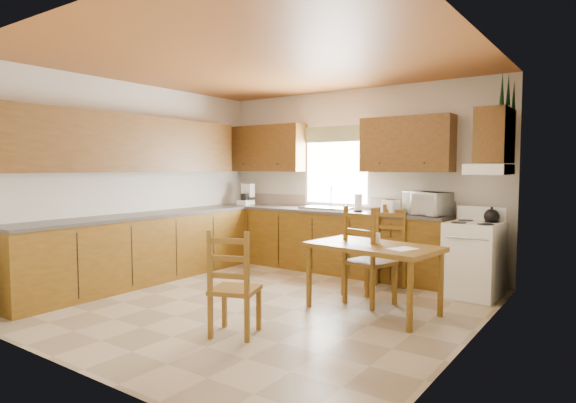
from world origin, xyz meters
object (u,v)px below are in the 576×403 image
Objects in this scene: chair_near_left at (235,282)px; dining_table at (373,278)px; chair_far_left at (394,246)px; microwave at (427,204)px; chair_far_right at (385,249)px; chair_near_right at (370,256)px; stove at (474,260)px.

dining_table is at bearing -138.06° from chair_near_left.
chair_far_left is (0.43, 2.66, 0.03)m from chair_near_left.
microwave reaches higher than chair_far_left.
microwave is 0.52× the size of chair_near_left.
chair_far_left is 1.02× the size of chair_far_right.
chair_near_right is 1.09× the size of chair_far_right.
stove is 3.01m from chair_near_left.
chair_near_right reaches higher than dining_table.
dining_table is 1.23× the size of chair_near_right.
chair_far_right is at bearing -120.54° from chair_near_left.
dining_table is at bearing -83.83° from chair_far_left.
dining_table is 0.35m from chair_near_right.
chair_far_right is (-0.15, 0.76, -0.05)m from chair_near_right.
stove is at bearing 11.77° from chair_far_right.
microwave is 0.49× the size of chair_far_left.
chair_far_left reaches higher than chair_near_left.
chair_far_left is at bearing -119.70° from chair_near_left.
dining_table is 1.34× the size of chair_far_right.
chair_near_right reaches higher than chair_far_left.
stove is 0.79× the size of chair_near_right.
dining_table is 1.39× the size of chair_near_left.
chair_far_left is (-0.29, 1.27, 0.15)m from dining_table.
stove is 0.96m from microwave.
stove is 0.64× the size of dining_table.
chair_near_right is (-0.15, 0.25, 0.19)m from dining_table.
chair_near_right reaches higher than chair_far_right.
chair_far_left is (-0.14, 1.02, -0.04)m from chair_near_right.
dining_table is 1.06m from chair_far_right.
stove is 1.72× the size of microwave.
chair_near_left is at bearing -114.19° from stove.
chair_near_right is (-0.88, -1.00, 0.12)m from stove.
chair_near_left is at bearing 85.68° from chair_near_right.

